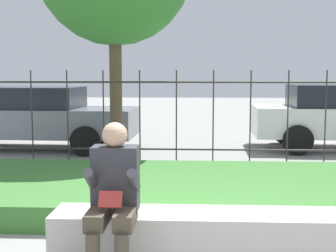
# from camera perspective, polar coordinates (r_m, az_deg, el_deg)

# --- Properties ---
(stone_bench) EXTENTS (2.50, 0.49, 0.48)m
(stone_bench) POSITION_cam_1_polar(r_m,az_deg,el_deg) (4.20, 3.47, -13.90)
(stone_bench) COLOR beige
(stone_bench) RESTS_ON ground_plane
(person_seated_reader) EXTENTS (0.42, 0.73, 1.28)m
(person_seated_reader) POSITION_cam_1_polar(r_m,az_deg,el_deg) (3.84, -6.66, -8.25)
(person_seated_reader) COLOR black
(person_seated_reader) RESTS_ON ground_plane
(grass_berm) EXTENTS (9.73, 2.74, 0.29)m
(grass_berm) POSITION_cam_1_polar(r_m,az_deg,el_deg) (6.20, 3.35, -7.87)
(grass_berm) COLOR #3D7533
(grass_berm) RESTS_ON ground_plane
(iron_fence) EXTENTS (7.73, 0.03, 1.74)m
(iron_fence) POSITION_cam_1_polar(r_m,az_deg,el_deg) (8.19, 3.28, 1.02)
(iron_fence) COLOR #332D28
(iron_fence) RESTS_ON ground_plane
(car_parked_left) EXTENTS (4.73, 1.93, 1.39)m
(car_parked_left) POSITION_cam_1_polar(r_m,az_deg,el_deg) (10.89, -16.62, 1.17)
(car_parked_left) COLOR slate
(car_parked_left) RESTS_ON ground_plane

